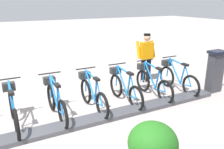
{
  "coord_description": "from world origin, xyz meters",
  "views": [
    {
      "loc": [
        -4.48,
        0.89,
        2.68
      ],
      "look_at": [
        0.5,
        -1.71,
        0.9
      ],
      "focal_mm": 37.36,
      "sensor_mm": 36.0,
      "label": 1
    }
  ],
  "objects_px": {
    "bike_docked_4": "(56,101)",
    "planter_bush": "(152,149)",
    "bike_docked_1": "(152,82)",
    "worker_near_rack": "(146,56)",
    "bike_docked_0": "(177,77)",
    "bike_docked_2": "(124,88)",
    "bike_docked_5": "(13,109)",
    "bike_docked_3": "(92,94)",
    "payment_kiosk": "(215,71)"
  },
  "relations": [
    {
      "from": "bike_docked_2",
      "to": "payment_kiosk",
      "type": "bearing_deg",
      "value": -101.33
    },
    {
      "from": "bike_docked_1",
      "to": "bike_docked_4",
      "type": "xyz_separation_m",
      "value": [
        0.0,
        2.82,
        0.0
      ]
    },
    {
      "from": "bike_docked_2",
      "to": "bike_docked_5",
      "type": "height_order",
      "value": "same"
    },
    {
      "from": "bike_docked_3",
      "to": "bike_docked_5",
      "type": "height_order",
      "value": "same"
    },
    {
      "from": "bike_docked_0",
      "to": "bike_docked_1",
      "type": "distance_m",
      "value": 0.94
    },
    {
      "from": "worker_near_rack",
      "to": "planter_bush",
      "type": "height_order",
      "value": "worker_near_rack"
    },
    {
      "from": "bike_docked_4",
      "to": "worker_near_rack",
      "type": "height_order",
      "value": "worker_near_rack"
    },
    {
      "from": "bike_docked_3",
      "to": "planter_bush",
      "type": "xyz_separation_m",
      "value": [
        -2.72,
        0.16,
        0.11
      ]
    },
    {
      "from": "bike_docked_4",
      "to": "bike_docked_5",
      "type": "height_order",
      "value": "same"
    },
    {
      "from": "bike_docked_0",
      "to": "worker_near_rack",
      "type": "xyz_separation_m",
      "value": [
        1.11,
        0.37,
        0.48
      ]
    },
    {
      "from": "payment_kiosk",
      "to": "planter_bush",
      "type": "relative_size",
      "value": 1.32
    },
    {
      "from": "planter_bush",
      "to": "worker_near_rack",
      "type": "bearing_deg",
      "value": -34.23
    },
    {
      "from": "bike_docked_1",
      "to": "planter_bush",
      "type": "xyz_separation_m",
      "value": [
        -2.72,
        2.04,
        0.11
      ]
    },
    {
      "from": "payment_kiosk",
      "to": "planter_bush",
      "type": "height_order",
      "value": "payment_kiosk"
    },
    {
      "from": "bike_docked_0",
      "to": "bike_docked_4",
      "type": "height_order",
      "value": "same"
    },
    {
      "from": "bike_docked_1",
      "to": "planter_bush",
      "type": "distance_m",
      "value": 3.4
    },
    {
      "from": "bike_docked_2",
      "to": "bike_docked_5",
      "type": "bearing_deg",
      "value": 90.0
    },
    {
      "from": "bike_docked_4",
      "to": "worker_near_rack",
      "type": "xyz_separation_m",
      "value": [
        1.11,
        -3.39,
        0.48
      ]
    },
    {
      "from": "bike_docked_0",
      "to": "worker_near_rack",
      "type": "bearing_deg",
      "value": 18.56
    },
    {
      "from": "bike_docked_0",
      "to": "bike_docked_5",
      "type": "distance_m",
      "value": 4.7
    },
    {
      "from": "bike_docked_2",
      "to": "planter_bush",
      "type": "xyz_separation_m",
      "value": [
        -2.72,
        1.1,
        0.11
      ]
    },
    {
      "from": "bike_docked_5",
      "to": "planter_bush",
      "type": "distance_m",
      "value": 3.22
    },
    {
      "from": "bike_docked_1",
      "to": "bike_docked_3",
      "type": "height_order",
      "value": "same"
    },
    {
      "from": "bike_docked_1",
      "to": "worker_near_rack",
      "type": "distance_m",
      "value": 1.34
    },
    {
      "from": "planter_bush",
      "to": "bike_docked_4",
      "type": "bearing_deg",
      "value": 15.98
    },
    {
      "from": "bike_docked_3",
      "to": "bike_docked_5",
      "type": "distance_m",
      "value": 1.88
    },
    {
      "from": "bike_docked_1",
      "to": "bike_docked_2",
      "type": "xyz_separation_m",
      "value": [
        0.0,
        0.94,
        0.0
      ]
    },
    {
      "from": "bike_docked_1",
      "to": "bike_docked_4",
      "type": "distance_m",
      "value": 2.82
    },
    {
      "from": "payment_kiosk",
      "to": "bike_docked_4",
      "type": "xyz_separation_m",
      "value": [
        0.57,
        4.73,
        -0.24
      ]
    },
    {
      "from": "bike_docked_2",
      "to": "worker_near_rack",
      "type": "relative_size",
      "value": 1.04
    },
    {
      "from": "bike_docked_0",
      "to": "bike_docked_4",
      "type": "distance_m",
      "value": 3.76
    },
    {
      "from": "payment_kiosk",
      "to": "worker_near_rack",
      "type": "distance_m",
      "value": 2.17
    },
    {
      "from": "bike_docked_2",
      "to": "worker_near_rack",
      "type": "xyz_separation_m",
      "value": [
        1.11,
        -1.51,
        0.48
      ]
    },
    {
      "from": "payment_kiosk",
      "to": "worker_near_rack",
      "type": "xyz_separation_m",
      "value": [
        1.68,
        1.35,
        0.24
      ]
    },
    {
      "from": "payment_kiosk",
      "to": "bike_docked_4",
      "type": "distance_m",
      "value": 4.77
    },
    {
      "from": "bike_docked_0",
      "to": "worker_near_rack",
      "type": "height_order",
      "value": "worker_near_rack"
    },
    {
      "from": "payment_kiosk",
      "to": "bike_docked_2",
      "type": "bearing_deg",
      "value": 78.67
    },
    {
      "from": "bike_docked_4",
      "to": "bike_docked_2",
      "type": "bearing_deg",
      "value": -90.0
    },
    {
      "from": "bike_docked_3",
      "to": "worker_near_rack",
      "type": "distance_m",
      "value": 2.73
    },
    {
      "from": "payment_kiosk",
      "to": "bike_docked_1",
      "type": "height_order",
      "value": "payment_kiosk"
    },
    {
      "from": "bike_docked_5",
      "to": "planter_bush",
      "type": "xyz_separation_m",
      "value": [
        -2.72,
        -1.72,
        0.11
      ]
    },
    {
      "from": "bike_docked_5",
      "to": "worker_near_rack",
      "type": "relative_size",
      "value": 1.04
    },
    {
      "from": "bike_docked_0",
      "to": "bike_docked_2",
      "type": "height_order",
      "value": "same"
    },
    {
      "from": "bike_docked_0",
      "to": "bike_docked_2",
      "type": "relative_size",
      "value": 1.0
    },
    {
      "from": "bike_docked_0",
      "to": "bike_docked_1",
      "type": "height_order",
      "value": "same"
    },
    {
      "from": "bike_docked_0",
      "to": "worker_near_rack",
      "type": "distance_m",
      "value": 1.27
    },
    {
      "from": "bike_docked_4",
      "to": "planter_bush",
      "type": "relative_size",
      "value": 1.77
    },
    {
      "from": "planter_bush",
      "to": "bike_docked_2",
      "type": "bearing_deg",
      "value": -22.02
    },
    {
      "from": "bike_docked_4",
      "to": "bike_docked_0",
      "type": "bearing_deg",
      "value": -90.0
    },
    {
      "from": "bike_docked_0",
      "to": "bike_docked_1",
      "type": "xyz_separation_m",
      "value": [
        0.0,
        0.94,
        0.0
      ]
    }
  ]
}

